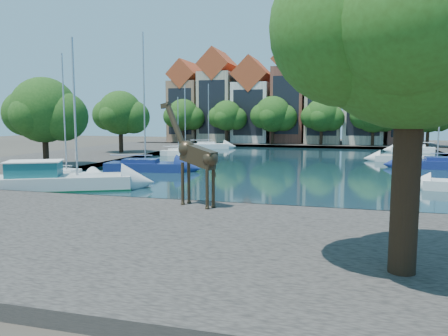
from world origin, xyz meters
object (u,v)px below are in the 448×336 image
object	(u,v)px
motorsailer	(56,179)
giraffe_statue	(194,155)
plane_tree	(418,24)
sailboat_left_a	(67,175)

from	to	relation	value
motorsailer	giraffe_statue	bearing A→B (deg)	-20.41
plane_tree	sailboat_left_a	xyz separation A→B (m)	(-22.62, 15.60, -7.06)
giraffe_statue	motorsailer	bearing A→B (deg)	159.59
plane_tree	motorsailer	distance (m)	25.01
motorsailer	sailboat_left_a	xyz separation A→B (m)	(-1.71, 3.66, -0.26)
plane_tree	motorsailer	bearing A→B (deg)	150.28
giraffe_statue	motorsailer	world-z (taller)	motorsailer
plane_tree	sailboat_left_a	world-z (taller)	plane_tree
plane_tree	motorsailer	size ratio (longest dim) A/B	1.03
plane_tree	giraffe_statue	world-z (taller)	plane_tree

